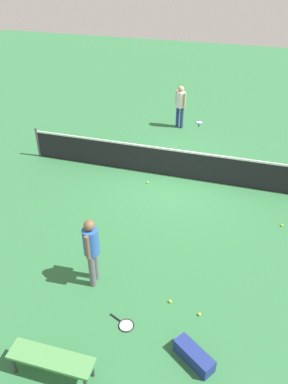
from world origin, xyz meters
TOP-DOWN VIEW (x-y plane):
  - ground_plane at (0.00, 0.00)m, footprint 40.00×40.00m
  - court_net at (0.00, 0.00)m, footprint 10.09×0.09m
  - player_near_side at (-0.80, -4.93)m, footprint 0.37×0.53m
  - player_far_side at (-0.81, 3.91)m, footprint 0.50×0.46m
  - tennis_racket_near_player at (0.23, -5.83)m, footprint 0.60×0.41m
  - tennis_racket_far_player at (-0.08, 4.56)m, footprint 0.34×0.60m
  - tennis_ball_near_player at (3.21, -1.68)m, footprint 0.07×0.07m
  - tennis_ball_by_net at (-0.83, -0.65)m, footprint 0.07×0.07m
  - tennis_ball_midcourt at (0.95, -5.02)m, footprint 0.07×0.07m
  - tennis_ball_baseline at (1.59, -5.18)m, footprint 0.07×0.07m
  - courtside_bench at (-0.63, -7.13)m, footprint 1.51×0.43m
  - equipment_bag at (1.63, -6.16)m, footprint 0.82×0.68m

SIDE VIEW (x-z plane):
  - ground_plane at x=0.00m, z-range 0.00..0.00m
  - tennis_racket_near_player at x=0.23m, z-range 0.00..0.03m
  - tennis_racket_far_player at x=-0.08m, z-range 0.00..0.03m
  - tennis_ball_near_player at x=3.21m, z-range 0.00..0.07m
  - tennis_ball_by_net at x=-0.83m, z-range 0.00..0.07m
  - tennis_ball_midcourt at x=0.95m, z-range 0.00..0.07m
  - tennis_ball_baseline at x=1.59m, z-range 0.00..0.07m
  - equipment_bag at x=1.63m, z-range 0.00..0.28m
  - courtside_bench at x=-0.63m, z-range 0.18..0.66m
  - court_net at x=0.00m, z-range -0.03..1.04m
  - player_near_side at x=-0.80m, z-range 0.16..1.86m
  - player_far_side at x=-0.81m, z-range 0.16..1.86m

